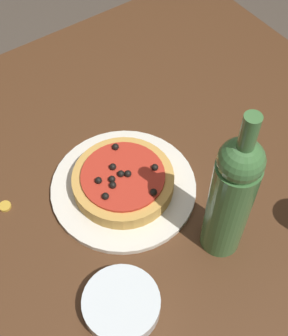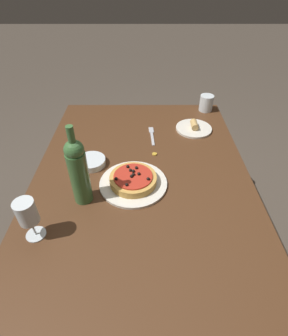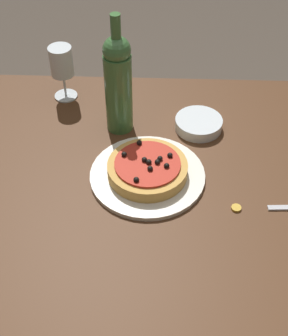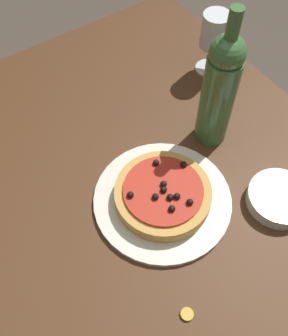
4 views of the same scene
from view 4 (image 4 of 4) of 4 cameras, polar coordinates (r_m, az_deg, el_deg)
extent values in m
plane|color=#4C4238|center=(1.53, 1.95, -21.17)|extent=(14.00, 14.00, 0.00)
cube|color=#4C2D19|center=(0.83, 3.42, -10.30)|extent=(1.38, 0.98, 0.03)
cylinder|color=#4C2D19|center=(1.57, 1.97, 10.26)|extent=(0.06, 0.06, 0.72)
cylinder|color=silver|center=(0.84, 2.69, -4.63)|extent=(0.29, 0.29, 0.01)
cylinder|color=gold|center=(0.82, 2.75, -3.89)|extent=(0.20, 0.20, 0.03)
cylinder|color=#B72D1E|center=(0.81, 2.80, -3.21)|extent=(0.17, 0.17, 0.01)
sphere|color=black|center=(0.79, 4.81, -4.12)|extent=(0.01, 0.01, 0.01)
sphere|color=black|center=(0.79, -2.00, -3.91)|extent=(0.01, 0.01, 0.01)
sphere|color=black|center=(0.79, 6.67, -4.95)|extent=(0.01, 0.01, 0.01)
sphere|color=black|center=(0.79, 3.81, -4.25)|extent=(0.01, 0.01, 0.01)
sphere|color=black|center=(0.83, 5.76, 0.52)|extent=(0.01, 0.01, 0.01)
sphere|color=black|center=(0.79, 1.66, -4.19)|extent=(0.01, 0.01, 0.01)
sphere|color=black|center=(0.80, 2.87, -3.17)|extent=(0.01, 0.01, 0.01)
sphere|color=black|center=(0.78, 4.06, -5.91)|extent=(0.01, 0.01, 0.01)
sphere|color=black|center=(0.80, 2.86, -2.33)|extent=(0.01, 0.01, 0.01)
sphere|color=black|center=(0.83, 1.76, 0.78)|extent=(0.01, 0.01, 0.01)
cylinder|color=silver|center=(1.11, 9.29, 14.09)|extent=(0.07, 0.07, 0.00)
cylinder|color=silver|center=(1.09, 9.58, 15.65)|extent=(0.01, 0.01, 0.08)
cylinder|color=silver|center=(1.04, 10.25, 19.06)|extent=(0.07, 0.07, 0.09)
cylinder|color=#3D6B38|center=(0.87, 10.51, 9.49)|extent=(0.07, 0.07, 0.23)
sphere|color=#3D6B38|center=(0.78, 12.04, 16.04)|extent=(0.07, 0.07, 0.07)
cylinder|color=#3D6B38|center=(0.75, 12.83, 19.28)|extent=(0.03, 0.03, 0.08)
cylinder|color=silver|center=(0.88, 18.95, -4.19)|extent=(0.13, 0.13, 0.03)
cylinder|color=gold|center=(0.76, 6.26, -20.34)|extent=(0.02, 0.02, 0.01)
camera|label=1|loc=(0.72, 70.74, 33.08)|focal=50.00mm
camera|label=2|loc=(1.16, -40.02, 51.78)|focal=28.00mm
camera|label=3|loc=(0.66, -102.07, -0.86)|focal=50.00mm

